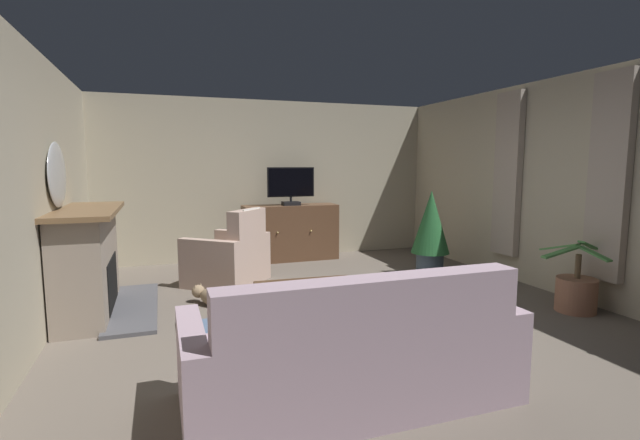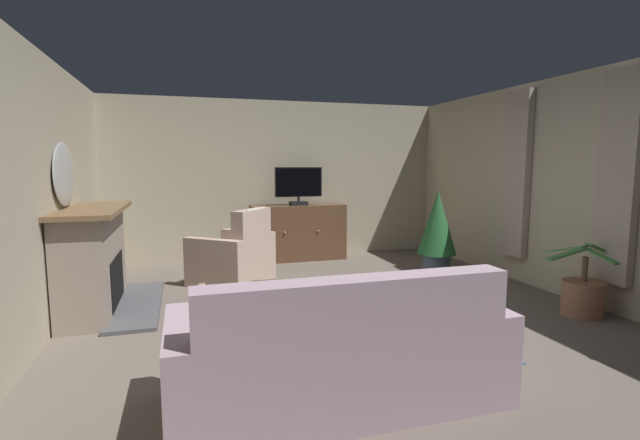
% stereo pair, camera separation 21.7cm
% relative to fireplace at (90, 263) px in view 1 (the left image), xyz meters
% --- Properties ---
extents(ground_plane, '(6.18, 7.39, 0.04)m').
position_rel_fireplace_xyz_m(ground_plane, '(2.51, -1.15, -0.56)').
color(ground_plane, '#665B51').
extents(wall_back, '(6.18, 0.10, 2.63)m').
position_rel_fireplace_xyz_m(wall_back, '(2.51, 2.29, 0.78)').
color(wall_back, '#B2A88E').
rests_on(wall_back, ground_plane).
extents(wall_left, '(0.10, 7.39, 2.63)m').
position_rel_fireplace_xyz_m(wall_left, '(-0.33, -1.15, 0.78)').
color(wall_left, '#B2A88E').
rests_on(wall_left, ground_plane).
extents(wall_right_with_window, '(0.10, 7.39, 2.63)m').
position_rel_fireplace_xyz_m(wall_right_with_window, '(5.35, -1.15, 0.78)').
color(wall_right_with_window, '#BBB095').
rests_on(wall_right_with_window, ground_plane).
extents(curtain_panel_near, '(0.10, 0.44, 2.21)m').
position_rel_fireplace_xyz_m(curtain_panel_near, '(5.24, -1.73, 0.91)').
color(curtain_panel_near, '#B2A393').
extents(curtain_panel_far, '(0.10, 0.44, 2.21)m').
position_rel_fireplace_xyz_m(curtain_panel_far, '(5.24, -0.23, 0.91)').
color(curtain_panel_far, '#B2A393').
extents(rug_central, '(2.70, 1.87, 0.01)m').
position_rel_fireplace_xyz_m(rug_central, '(2.17, -1.57, -0.53)').
color(rug_central, slate).
rests_on(rug_central, ground_plane).
extents(fireplace, '(0.94, 1.80, 1.13)m').
position_rel_fireplace_xyz_m(fireplace, '(0.00, 0.00, 0.00)').
color(fireplace, '#4C4C51').
rests_on(fireplace, ground_plane).
extents(wall_mirror_oval, '(0.06, 0.87, 0.67)m').
position_rel_fireplace_xyz_m(wall_mirror_oval, '(-0.25, -0.00, 0.94)').
color(wall_mirror_oval, '#B2B7BF').
extents(tv_cabinet, '(1.56, 0.50, 0.92)m').
position_rel_fireplace_xyz_m(tv_cabinet, '(2.75, 1.94, -0.10)').
color(tv_cabinet, '#402A1C').
rests_on(tv_cabinet, ground_plane).
extents(television, '(0.78, 0.20, 0.62)m').
position_rel_fireplace_xyz_m(television, '(2.75, 1.89, 0.71)').
color(television, black).
rests_on(television, tv_cabinet).
extents(coffee_table, '(0.98, 0.62, 0.47)m').
position_rel_fireplace_xyz_m(coffee_table, '(2.00, -1.37, -0.12)').
color(coffee_table, '#422B19').
rests_on(coffee_table, ground_plane).
extents(tv_remote, '(0.16, 0.15, 0.02)m').
position_rel_fireplace_xyz_m(tv_remote, '(1.78, -1.52, -0.05)').
color(tv_remote, black).
rests_on(tv_remote, coffee_table).
extents(folded_newspaper, '(0.34, 0.27, 0.01)m').
position_rel_fireplace_xyz_m(folded_newspaper, '(2.16, -1.46, -0.06)').
color(folded_newspaper, silver).
rests_on(folded_newspaper, coffee_table).
extents(sofa_floral, '(2.20, 0.93, 0.93)m').
position_rel_fireplace_xyz_m(sofa_floral, '(1.90, -2.65, -0.23)').
color(sofa_floral, '#AD93A3').
rests_on(sofa_floral, ground_plane).
extents(armchair_in_far_corner, '(1.25, 1.26, 1.02)m').
position_rel_fireplace_xyz_m(armchair_in_far_corner, '(1.57, 0.74, -0.21)').
color(armchair_in_far_corner, '#BC9E8E').
rests_on(armchair_in_far_corner, ground_plane).
extents(potted_plant_leafy_by_curtain, '(0.54, 0.54, 1.22)m').
position_rel_fireplace_xyz_m(potted_plant_leafy_by_curtain, '(4.33, 0.22, 0.14)').
color(potted_plant_leafy_by_curtain, '#3D4C5B').
rests_on(potted_plant_leafy_by_curtain, ground_plane).
extents(potted_plant_on_hearth_side, '(0.96, 0.83, 0.77)m').
position_rel_fireplace_xyz_m(potted_plant_on_hearth_side, '(4.94, -1.68, -0.33)').
color(potted_plant_on_hearth_side, '#99664C').
rests_on(potted_plant_on_hearth_side, ground_plane).
extents(cat, '(0.48, 0.63, 0.22)m').
position_rel_fireplace_xyz_m(cat, '(1.24, -0.16, -0.43)').
color(cat, '#937A5B').
rests_on(cat, ground_plane).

